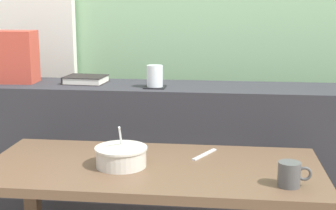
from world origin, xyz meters
The scene contains 10 objects.
curtain_left_panel centered at (-0.85, 1.00, 1.25)m, with size 0.56×0.06×2.50m, color silver.
dark_console_ledge centered at (0.00, 0.55, 0.44)m, with size 2.80×0.35×0.89m, color #2D2D33.
breakfast_table centered at (0.05, -0.04, 0.57)m, with size 1.28×0.58×0.68m.
coaster_square centered at (-0.02, 0.48, 0.89)m, with size 0.10×0.10×0.01m, color black.
juice_glass centered at (-0.02, 0.48, 0.94)m, with size 0.08×0.08×0.10m.
closed_book centered at (-0.38, 0.57, 0.91)m, with size 0.21×0.17×0.04m.
throw_pillow centered at (-0.79, 0.55, 1.02)m, with size 0.32×0.14×0.26m, color #B74233.
soup_bowl centered at (-0.07, -0.06, 0.72)m, with size 0.20×0.20×0.16m.
fork_utensil centered at (0.24, 0.11, 0.68)m, with size 0.02×0.17×0.01m, color silver.
ceramic_mug centered at (0.54, -0.20, 0.72)m, with size 0.11×0.08×0.08m.
Camera 1 is at (0.32, -1.79, 1.29)m, focal length 52.30 mm.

